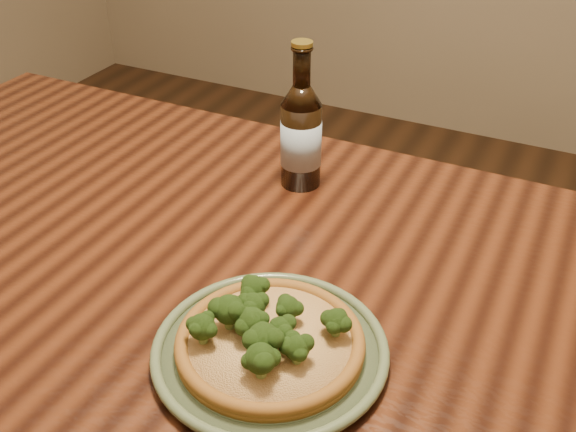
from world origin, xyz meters
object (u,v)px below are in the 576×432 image
at_px(plate, 270,350).
at_px(beer_bottle, 301,135).
at_px(pizza, 268,339).
at_px(table, 213,306).

distance_m(plate, beer_bottle, 0.44).
xyz_separation_m(pizza, beer_bottle, (-0.15, 0.40, 0.07)).
relative_size(plate, beer_bottle, 1.15).
distance_m(table, pizza, 0.25).
height_order(plate, beer_bottle, beer_bottle).
xyz_separation_m(table, pizza, (0.17, -0.14, 0.12)).
distance_m(pizza, beer_bottle, 0.43).
distance_m(table, beer_bottle, 0.33).
bearing_deg(plate, beer_bottle, 110.12).
bearing_deg(pizza, beer_bottle, 109.85).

